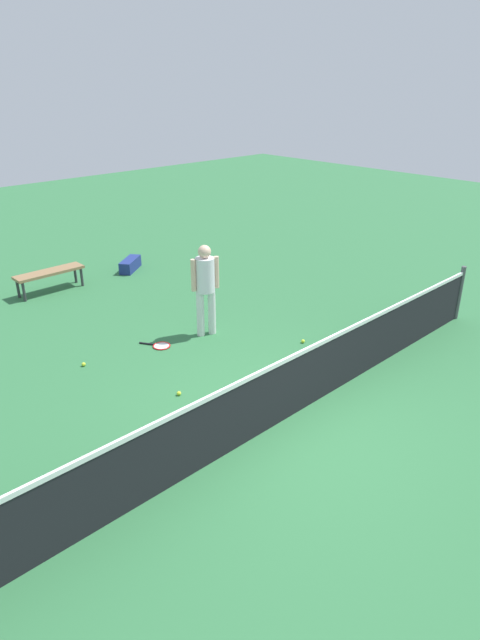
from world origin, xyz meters
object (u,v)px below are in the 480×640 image
at_px(tennis_ball_by_net, 84,364).
at_px(tennis_ball_midcourt, 179,393).
at_px(tennis_ball_baseline, 46,486).
at_px(courtside_bench, 49,274).
at_px(equipment_bag, 131,264).
at_px(tennis_ball_stray_left, 198,278).
at_px(tennis_ball_near_player, 303,341).
at_px(player_near_side, 205,283).
at_px(tennis_racket_near_player, 160,346).

relative_size(tennis_ball_by_net, tennis_ball_midcourt, 1.00).
xyz_separation_m(tennis_ball_by_net, tennis_ball_baseline, (1.75, 2.32, 0.00)).
height_order(tennis_ball_by_net, tennis_ball_baseline, same).
distance_m(courtside_bench, equipment_bag, 2.12).
bearing_deg(tennis_ball_baseline, tennis_ball_by_net, -126.99).
bearing_deg(equipment_bag, tennis_ball_baseline, 49.84).
xyz_separation_m(tennis_ball_baseline, equipment_bag, (-5.01, -5.93, 0.11)).
bearing_deg(tennis_ball_stray_left, tennis_ball_near_player, 78.78).
height_order(player_near_side, tennis_ball_near_player, player_near_side).
distance_m(tennis_ball_near_player, tennis_ball_baseline, 5.04).
distance_m(player_near_side, courtside_bench, 4.21).
distance_m(tennis_racket_near_player, tennis_ball_baseline, 3.70).
relative_size(tennis_ball_midcourt, equipment_bag, 0.08).
distance_m(tennis_racket_near_player, equipment_bag, 4.34).
bearing_deg(tennis_ball_by_net, tennis_ball_near_player, 149.48).
height_order(tennis_ball_near_player, tennis_ball_by_net, same).
height_order(tennis_ball_near_player, courtside_bench, courtside_bench).
distance_m(tennis_ball_baseline, courtside_bench, 6.57).
bearing_deg(tennis_racket_near_player, player_near_side, 168.66).
xyz_separation_m(tennis_racket_near_player, tennis_ball_stray_left, (-2.71, -2.23, 0.02)).
relative_size(player_near_side, tennis_ball_midcourt, 25.76).
xyz_separation_m(tennis_ball_near_player, tennis_ball_baseline, (5.02, 0.39, 0.00)).
distance_m(player_near_side, tennis_ball_stray_left, 3.15).
bearing_deg(courtside_bench, equipment_bag, -178.40).
xyz_separation_m(player_near_side, tennis_ball_stray_left, (-1.78, -2.41, -0.98)).
xyz_separation_m(tennis_ball_midcourt, tennis_ball_baseline, (2.34, 0.53, 0.00)).
xyz_separation_m(tennis_racket_near_player, equipment_bag, (-1.92, -3.89, 0.13)).
xyz_separation_m(tennis_ball_near_player, equipment_bag, (0.01, -5.54, 0.11)).
xyz_separation_m(player_near_side, tennis_racket_near_player, (0.92, -0.18, -1.00)).
height_order(tennis_ball_by_net, tennis_ball_midcourt, same).
bearing_deg(tennis_ball_midcourt, tennis_ball_near_player, 176.98).
relative_size(tennis_racket_near_player, tennis_ball_stray_left, 8.90).
relative_size(tennis_ball_midcourt, tennis_ball_baseline, 1.00).
bearing_deg(courtside_bench, tennis_ball_midcourt, 83.96).
height_order(tennis_racket_near_player, equipment_bag, equipment_bag).
xyz_separation_m(tennis_ball_by_net, courtside_bench, (-1.16, -3.56, 0.38)).
xyz_separation_m(tennis_ball_midcourt, equipment_bag, (-2.67, -5.40, 0.11)).
bearing_deg(player_near_side, equipment_bag, -103.81).
distance_m(tennis_ball_midcourt, equipment_bag, 6.03).
bearing_deg(courtside_bench, tennis_ball_stray_left, 150.86).
bearing_deg(equipment_bag, tennis_ball_stray_left, 115.13).
distance_m(player_near_side, tennis_ball_midcourt, 2.34).
height_order(tennis_racket_near_player, tennis_ball_by_net, tennis_ball_by_net).
bearing_deg(tennis_ball_near_player, tennis_ball_midcourt, -3.02).
xyz_separation_m(tennis_ball_midcourt, tennis_ball_stray_left, (-3.45, -3.74, 0.00)).
distance_m(tennis_ball_near_player, courtside_bench, 5.89).
relative_size(courtside_bench, equipment_bag, 1.85).
relative_size(tennis_racket_near_player, tennis_ball_by_net, 8.90).
bearing_deg(tennis_ball_by_net, player_near_side, 168.42).
relative_size(tennis_ball_near_player, courtside_bench, 0.04).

